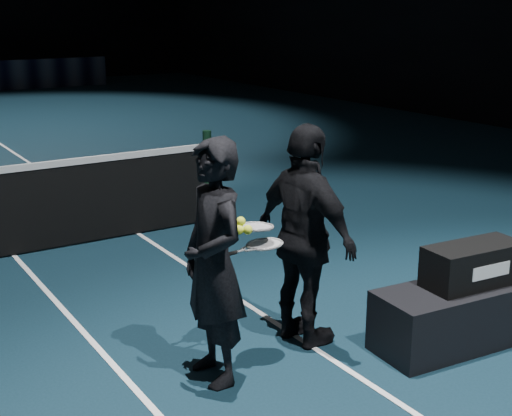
{
  "coord_description": "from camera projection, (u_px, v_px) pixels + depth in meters",
  "views": [
    {
      "loc": [
        2.51,
        -7.21,
        2.49
      ],
      "look_at": [
        5.02,
        -3.24,
        1.15
      ],
      "focal_mm": 50.0,
      "sensor_mm": 36.0,
      "label": 1
    }
  ],
  "objects": [
    {
      "name": "racket_lower",
      "position": [
        265.0,
        244.0,
        5.01
      ],
      "size": [
        0.7,
        0.31,
        0.03
      ],
      "primitive_type": null,
      "rotation": [
        0.0,
        0.0,
        0.14
      ],
      "color": "black",
      "rests_on": "player_a"
    },
    {
      "name": "player_bench",
      "position": [
        469.0,
        312.0,
        5.45
      ],
      "size": [
        1.59,
        0.64,
        0.47
      ],
      "primitive_type": "cube",
      "rotation": [
        0.0,
        0.0,
        -0.08
      ],
      "color": "black",
      "rests_on": "floor"
    },
    {
      "name": "player_a",
      "position": [
        214.0,
        263.0,
        4.73
      ],
      "size": [
        0.43,
        0.63,
        1.69
      ],
      "primitive_type": "imported",
      "rotation": [
        0.0,
        0.0,
        -1.61
      ],
      "color": "black",
      "rests_on": "floor"
    },
    {
      "name": "player_b",
      "position": [
        305.0,
        237.0,
        5.26
      ],
      "size": [
        0.53,
        1.03,
        1.69
      ],
      "primitive_type": "imported",
      "rotation": [
        0.0,
        0.0,
        1.69
      ],
      "color": "black",
      "rests_on": "floor"
    },
    {
      "name": "bag_signature",
      "position": [
        491.0,
        271.0,
        5.2
      ],
      "size": [
        0.36,
        0.03,
        0.1
      ],
      "primitive_type": "cube",
      "rotation": [
        0.0,
        0.0,
        -0.08
      ],
      "color": "white",
      "rests_on": "racket_bag"
    },
    {
      "name": "racket_upper",
      "position": [
        256.0,
        227.0,
        4.97
      ],
      "size": [
        0.71,
        0.36,
        0.1
      ],
      "primitive_type": null,
      "rotation": [
        0.0,
        0.1,
        0.21
      ],
      "color": "black",
      "rests_on": "player_b"
    },
    {
      "name": "net_post_right",
      "position": [
        208.0,
        177.0,
        8.39
      ],
      "size": [
        0.1,
        0.1,
        1.1
      ],
      "primitive_type": "cylinder",
      "color": "black",
      "rests_on": "floor"
    },
    {
      "name": "racket_bag",
      "position": [
        473.0,
        264.0,
        5.34
      ],
      "size": [
        0.8,
        0.39,
        0.31
      ],
      "primitive_type": "cube",
      "rotation": [
        0.0,
        0.0,
        -0.08
      ],
      "color": "black",
      "rests_on": "player_bench"
    },
    {
      "name": "tennis_balls",
      "position": [
        243.0,
        227.0,
        4.84
      ],
      "size": [
        0.12,
        0.1,
        0.12
      ],
      "primitive_type": null,
      "color": "#CEE931",
      "rests_on": "racket_upper"
    }
  ]
}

